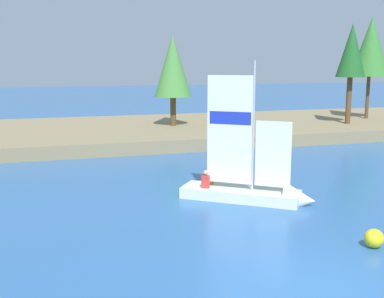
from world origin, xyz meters
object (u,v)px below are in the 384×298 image
object	(u,v)px
shoreline_tree_midright	(352,52)
sailboat	(261,191)
shoreline_tree_centre	(173,66)
channel_buoy	(374,238)
shoreline_tree_right	(371,47)

from	to	relation	value
shoreline_tree_midright	sailboat	size ratio (longest dim) A/B	1.26
shoreline_tree_centre	sailboat	bearing A→B (deg)	-93.00
shoreline_tree_centre	channel_buoy	xyz separation A→B (m)	(0.28, -21.86, -4.69)
sailboat	shoreline_tree_centre	bearing A→B (deg)	123.43
shoreline_tree_right	sailboat	distance (m)	24.53
shoreline_tree_right	shoreline_tree_centre	bearing A→B (deg)	179.75
shoreline_tree_midright	sailboat	bearing A→B (deg)	-133.73
shoreline_tree_right	channel_buoy	xyz separation A→B (m)	(-15.84, -21.79, -6.17)
shoreline_tree_right	sailboat	world-z (taller)	shoreline_tree_right
shoreline_tree_centre	sailboat	size ratio (longest dim) A/B	1.12
shoreline_tree_centre	shoreline_tree_right	size ratio (longest dim) A/B	0.80
shoreline_tree_centre	shoreline_tree_right	xyz separation A→B (m)	(16.12, -0.07, 1.48)
shoreline_tree_centre	shoreline_tree_right	world-z (taller)	shoreline_tree_right
channel_buoy	shoreline_tree_centre	bearing A→B (deg)	90.74
shoreline_tree_centre	channel_buoy	distance (m)	22.36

